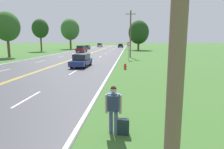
% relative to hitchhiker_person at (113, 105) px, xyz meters
% --- Properties ---
extents(hitchhiker_person, '(0.56, 0.40, 1.65)m').
position_rel_hitchhiker_person_xyz_m(hitchhiker_person, '(0.00, 0.00, 0.00)').
color(hitchhiker_person, '#475175').
rests_on(hitchhiker_person, ground).
extents(suitcase, '(0.46, 0.18, 0.59)m').
position_rel_hitchhiker_person_xyz_m(suitcase, '(0.30, -0.00, -0.74)').
color(suitcase, '#19282D').
rests_on(suitcase, ground).
extents(fire_hydrant, '(0.40, 0.24, 0.66)m').
position_rel_hitchhiker_person_xyz_m(fire_hydrant, '(0.07, 14.87, -0.68)').
color(fire_hydrant, red).
rests_on(fire_hydrant, ground).
extents(traffic_sign, '(0.60, 0.10, 2.79)m').
position_rel_hitchhiker_person_xyz_m(traffic_sign, '(0.35, 24.57, 1.10)').
color(traffic_sign, gray).
rests_on(traffic_sign, ground).
extents(utility_pole_midground, '(1.80, 0.24, 8.13)m').
position_rel_hitchhiker_person_xyz_m(utility_pole_midground, '(0.63, 29.75, 3.21)').
color(utility_pole_midground, brown).
rests_on(utility_pole_midground, ground).
extents(tree_left_verge, '(6.15, 6.15, 8.92)m').
position_rel_hitchhiker_person_xyz_m(tree_left_verge, '(3.20, 55.96, 4.35)').
color(tree_left_verge, brown).
rests_on(tree_left_verge, ground).
extents(tree_behind_sign, '(4.39, 4.39, 8.65)m').
position_rel_hitchhiker_person_xyz_m(tree_behind_sign, '(-23.56, 46.89, 5.08)').
color(tree_behind_sign, brown).
rests_on(tree_behind_sign, ground).
extents(tree_mid_treeline, '(6.21, 6.21, 10.20)m').
position_rel_hitchhiker_person_xyz_m(tree_mid_treeline, '(-19.62, 61.28, 5.59)').
color(tree_mid_treeline, brown).
rests_on(tree_mid_treeline, ground).
extents(tree_right_cluster, '(4.48, 4.48, 8.03)m').
position_rel_hitchhiker_person_xyz_m(tree_right_cluster, '(-21.16, 28.09, 4.42)').
color(tree_right_cluster, brown).
rests_on(tree_right_cluster, ground).
extents(car_dark_blue_sedan_approaching, '(1.80, 4.68, 1.49)m').
position_rel_hitchhiker_person_xyz_m(car_dark_blue_sedan_approaching, '(-5.13, 16.75, -0.26)').
color(car_dark_blue_sedan_approaching, black).
rests_on(car_dark_blue_sedan_approaching, ground).
extents(car_maroon_van_mid_near, '(2.03, 4.91, 1.71)m').
position_rel_hitchhiker_person_xyz_m(car_maroon_van_mid_near, '(-11.64, 43.93, -0.11)').
color(car_maroon_van_mid_near, black).
rests_on(car_maroon_van_mid_near, ground).
extents(car_dark_grey_hatchback_mid_far, '(2.04, 3.92, 1.36)m').
position_rel_hitchhiker_person_xyz_m(car_dark_grey_hatchback_mid_far, '(-13.76, 59.86, -0.27)').
color(car_dark_grey_hatchback_mid_far, black).
rests_on(car_dark_grey_hatchback_mid_far, ground).
extents(car_black_sedan_receding, '(2.03, 4.39, 1.53)m').
position_rel_hitchhiker_person_xyz_m(car_black_sedan_receding, '(-3.17, 76.90, -0.21)').
color(car_black_sedan_receding, black).
rests_on(car_black_sedan_receding, ground).
extents(car_champagne_van_distant, '(1.99, 4.74, 1.64)m').
position_rel_hitchhiker_person_xyz_m(car_champagne_van_distant, '(-12.71, 82.94, -0.16)').
color(car_champagne_van_distant, black).
rests_on(car_champagne_van_distant, ground).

